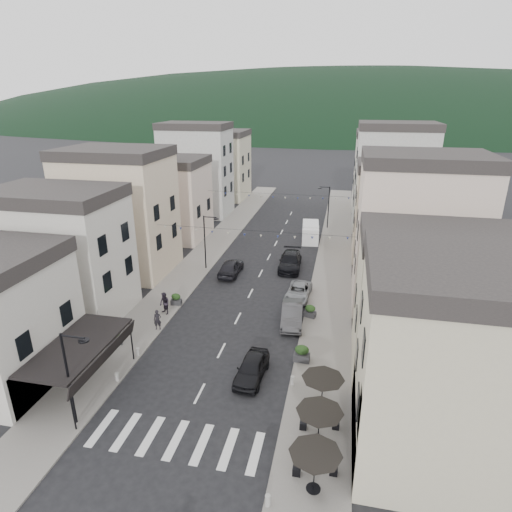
{
  "coord_description": "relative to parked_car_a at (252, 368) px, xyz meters",
  "views": [
    {
      "loc": [
        8.12,
        -15.17,
        17.88
      ],
      "look_at": [
        0.34,
        21.98,
        3.5
      ],
      "focal_mm": 30.0,
      "sensor_mm": 36.0,
      "label": 1
    }
  ],
  "objects": [
    {
      "name": "ground",
      "position": [
        -2.9,
        -8.31,
        -0.74
      ],
      "size": [
        700.0,
        700.0,
        0.0
      ],
      "primitive_type": "plane",
      "color": "black",
      "rests_on": "ground"
    },
    {
      "name": "sidewalk_left",
      "position": [
        -10.4,
        23.69,
        -0.68
      ],
      "size": [
        4.0,
        76.0,
        0.12
      ],
      "primitive_type": "cube",
      "color": "slate",
      "rests_on": "ground"
    },
    {
      "name": "sidewalk_right",
      "position": [
        4.6,
        23.69,
        -0.68
      ],
      "size": [
        4.0,
        76.0,
        0.12
      ],
      "primitive_type": "cube",
      "color": "slate",
      "rests_on": "ground"
    },
    {
      "name": "hill_backdrop",
      "position": [
        -2.9,
        291.69,
        -0.74
      ],
      "size": [
        640.0,
        360.0,
        70.0
      ],
      "primitive_type": "ellipsoid",
      "color": "black",
      "rests_on": "ground"
    },
    {
      "name": "bistro_building",
      "position": [
        11.6,
        -4.31,
        4.26
      ],
      "size": [
        10.0,
        8.0,
        10.0
      ],
      "primitive_type": "cube",
      "color": "#C0B698",
      "rests_on": "ground"
    },
    {
      "name": "boutique_awning",
      "position": [
        -10.15,
        -3.31,
        2.38
      ],
      "size": [
        3.77,
        7.5,
        3.28
      ],
      "color": "black",
      "rests_on": "ground"
    },
    {
      "name": "buildings_row_left",
      "position": [
        -17.4,
        29.45,
        5.38
      ],
      "size": [
        10.2,
        54.16,
        14.0
      ],
      "color": "beige",
      "rests_on": "ground"
    },
    {
      "name": "buildings_row_right",
      "position": [
        11.6,
        28.29,
        5.58
      ],
      "size": [
        10.2,
        54.16,
        14.5
      ],
      "color": "#C0B698",
      "rests_on": "ground"
    },
    {
      "name": "cafe_terrace",
      "position": [
        4.8,
        -5.51,
        1.62
      ],
      "size": [
        2.5,
        8.1,
        2.53
      ],
      "color": "black",
      "rests_on": "ground"
    },
    {
      "name": "streetlamp_left_near",
      "position": [
        -8.72,
        -6.31,
        2.96
      ],
      "size": [
        1.7,
        0.56,
        6.0
      ],
      "color": "black",
      "rests_on": "ground"
    },
    {
      "name": "streetlamp_left_far",
      "position": [
        -8.72,
        17.69,
        2.96
      ],
      "size": [
        1.7,
        0.56,
        6.0
      ],
      "color": "black",
      "rests_on": "ground"
    },
    {
      "name": "streetlamp_right_far",
      "position": [
        2.92,
        35.69,
        2.96
      ],
      "size": [
        1.7,
        0.56,
        6.0
      ],
      "color": "black",
      "rests_on": "ground"
    },
    {
      "name": "bollards",
      "position": [
        -2.9,
        -2.81,
        -0.32
      ],
      "size": [
        11.66,
        10.26,
        0.6
      ],
      "color": "gray",
      "rests_on": "ground"
    },
    {
      "name": "bunting_near",
      "position": [
        -2.9,
        13.69,
        4.92
      ],
      "size": [
        19.0,
        0.28,
        0.62
      ],
      "color": "black",
      "rests_on": "ground"
    },
    {
      "name": "bunting_far",
      "position": [
        -2.9,
        29.69,
        4.92
      ],
      "size": [
        19.0,
        0.28,
        0.62
      ],
      "color": "black",
      "rests_on": "ground"
    },
    {
      "name": "parked_car_a",
      "position": [
        0.0,
        0.0,
        0.0
      ],
      "size": [
        1.98,
        4.41,
        1.47
      ],
      "primitive_type": "imported",
      "rotation": [
        0.0,
        0.0,
        -0.06
      ],
      "color": "black",
      "rests_on": "ground"
    },
    {
      "name": "parked_car_b",
      "position": [
        1.7,
        7.92,
        0.07
      ],
      "size": [
        2.14,
        5.0,
        1.6
      ],
      "primitive_type": "imported",
      "rotation": [
        0.0,
        0.0,
        0.09
      ],
      "color": "#38373A",
      "rests_on": "ground"
    },
    {
      "name": "parked_car_c",
      "position": [
        1.7,
        12.68,
        -0.1
      ],
      "size": [
        2.37,
        4.68,
        1.27
      ],
      "primitive_type": "imported",
      "rotation": [
        0.0,
        0.0,
        -0.06
      ],
      "color": "gray",
      "rests_on": "ground"
    },
    {
      "name": "parked_car_d",
      "position": [
        -0.02,
        19.74,
        0.09
      ],
      "size": [
        2.55,
        5.77,
        1.65
      ],
      "primitive_type": "imported",
      "rotation": [
        0.0,
        0.0,
        0.04
      ],
      "color": "black",
      "rests_on": "ground"
    },
    {
      "name": "parked_car_e",
      "position": [
        -5.93,
        16.8,
        0.07
      ],
      "size": [
        1.97,
        4.77,
        1.62
      ],
      "primitive_type": "imported",
      "rotation": [
        0.0,
        0.0,
        3.13
      ],
      "color": "black",
      "rests_on": "ground"
    },
    {
      "name": "delivery_van",
      "position": [
        1.27,
        29.86,
        0.48
      ],
      "size": [
        2.49,
        5.33,
        2.48
      ],
      "rotation": [
        0.0,
        0.0,
        0.09
      ],
      "color": "white",
      "rests_on": "ground"
    },
    {
      "name": "pedestrian_a",
      "position": [
        -8.7,
        4.45,
        0.23
      ],
      "size": [
        0.7,
        0.56,
        1.69
      ],
      "primitive_type": "imported",
      "rotation": [
        0.0,
        0.0,
        0.28
      ],
      "color": "black",
      "rests_on": "sidewalk_left"
    },
    {
      "name": "pedestrian_b",
      "position": [
        -9.18,
        7.0,
        0.37
      ],
      "size": [
        1.22,
        1.15,
        1.98
      ],
      "primitive_type": "imported",
      "rotation": [
        0.0,
        0.0,
        -0.58
      ],
      "color": "#28212C",
      "rests_on": "sidewalk_left"
    },
    {
      "name": "planter_la",
      "position": [
        -10.98,
        1.73,
        -0.04
      ],
      "size": [
        1.2,
        0.96,
        1.18
      ],
      "rotation": [
        0.0,
        0.0,
        0.43
      ],
      "color": "#323234",
      "rests_on": "sidewalk_left"
    },
    {
      "name": "planter_lb",
      "position": [
        -8.9,
        8.84,
        -0.09
      ],
      "size": [
        1.03,
        0.65,
        1.08
      ],
      "rotation": [
        0.0,
        0.0,
        0.13
      ],
      "color": "#2C2C2F",
      "rests_on": "sidewalk_left"
    },
    {
      "name": "planter_ra",
      "position": [
        4.47,
        -2.83,
        -0.1
      ],
      "size": [
        1.06,
        0.74,
        1.07
      ],
      "rotation": [
        0.0,
        0.0,
        0.24
      ],
      "color": "#313134",
      "rests_on": "sidewalk_right"
    },
    {
      "name": "planter_rb",
      "position": [
        3.1,
        2.42,
        0.0
      ],
      "size": [
        1.15,
        0.65,
        1.28
      ],
      "rotation": [
        0.0,
        0.0,
        -0.02
      ],
      "color": "#2E2E30",
      "rests_on": "sidewalk_right"
    },
    {
      "name": "planter_rc",
      "position": [
        3.1,
        9.03,
        -0.08
      ],
      "size": [
        1.12,
        0.85,
        1.11
      ],
      "rotation": [
        0.0,
        0.0,
        -0.34
      ],
      "color": "#2A2A2D",
      "rests_on": "sidewalk_right"
    }
  ]
}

